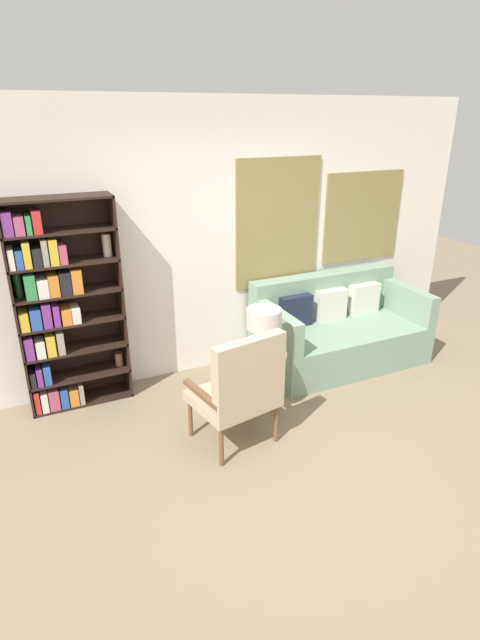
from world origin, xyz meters
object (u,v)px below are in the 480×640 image
(bookshelf, at_px, (58,308))
(armchair, at_px, (241,386))
(side_table, at_px, (255,359))
(couch, at_px, (337,331))
(table_lamp, at_px, (264,324))

(bookshelf, bearing_deg, armchair, -47.43)
(armchair, distance_m, side_table, 0.55)
(bookshelf, distance_m, couch, 2.88)
(armchair, height_order, couch, armchair)
(side_table, bearing_deg, bookshelf, 150.77)
(armchair, bearing_deg, couch, 31.35)
(armchair, xyz_separation_m, side_table, (0.34, 0.43, -0.04))
(bookshelf, height_order, side_table, bookshelf)
(bookshelf, distance_m, table_lamp, 1.81)
(side_table, bearing_deg, table_lamp, 1.88)
(armchair, relative_size, table_lamp, 2.48)
(bookshelf, relative_size, side_table, 3.30)
(side_table, bearing_deg, armchair, -127.96)
(bookshelf, distance_m, armchair, 1.78)
(couch, relative_size, side_table, 3.06)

